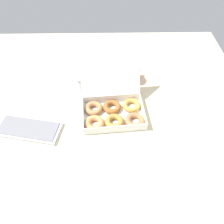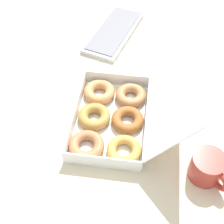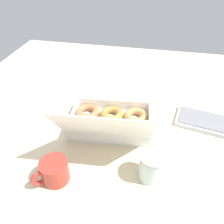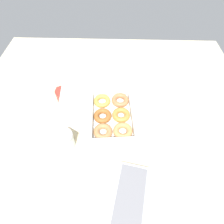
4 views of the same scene
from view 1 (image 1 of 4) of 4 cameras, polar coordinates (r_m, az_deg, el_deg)
name	(u,v)px [view 1 (image 1 of 4)]	position (r cm, az deg, el deg)	size (l,w,h in cm)	color
ground_plane	(105,116)	(126.89, -1.96, -1.09)	(180.00, 180.00, 2.00)	beige
donut_box	(113,111)	(124.00, 0.19, 0.39)	(37.11, 39.30, 25.06)	white
keyboard	(29,129)	(127.04, -20.95, -4.16)	(36.77, 20.93, 2.20)	#BCBBC4
coffee_mug	(132,75)	(144.76, 5.31, 9.52)	(11.17, 11.17, 8.46)	#AF362C
glass_jar	(82,83)	(138.53, -7.84, 7.62)	(9.02, 9.02, 10.72)	silver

